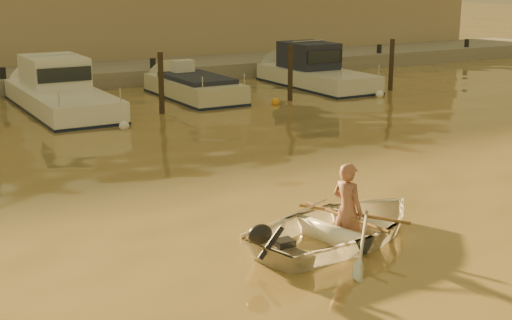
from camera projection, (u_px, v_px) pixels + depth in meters
ground_plane at (491, 246)px, 11.99m from camera, size 160.00×160.00×0.00m
dinghy at (343, 226)px, 12.20m from camera, size 4.22×3.47×0.76m
person at (347, 210)px, 12.20m from camera, size 0.53×0.68×1.66m
outboard_motor at (283, 248)px, 11.17m from camera, size 0.97×0.61×0.70m
oar_port at (353, 214)px, 12.32m from camera, size 0.99×1.91×0.13m
oar_starboard at (345, 216)px, 12.19m from camera, size 0.23×2.10×0.13m
moored_boat_2 at (61, 92)px, 23.85m from camera, size 2.31×7.73×1.75m
moored_boat_3 at (194, 92)px, 26.32m from camera, size 1.99×5.78×0.95m
moored_boat_4 at (317, 71)px, 28.86m from camera, size 2.18×6.74×1.75m
piling_2 at (161, 86)px, 23.24m from camera, size 0.18×0.18×2.20m
piling_3 at (290, 76)px, 25.65m from camera, size 0.18×0.18×2.20m
piling_4 at (391, 67)px, 27.92m from camera, size 0.18×0.18×2.20m
fender_c at (124, 126)px, 21.04m from camera, size 0.30×0.30×0.30m
fender_d at (276, 102)px, 25.00m from camera, size 0.30×0.30×0.30m
fender_e at (380, 94)px, 26.59m from camera, size 0.30×0.30×0.30m
quay at (96, 79)px, 29.98m from camera, size 52.00×4.00×1.00m
waterfront_building at (57, 18)px, 34.03m from camera, size 46.00×7.00×4.80m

